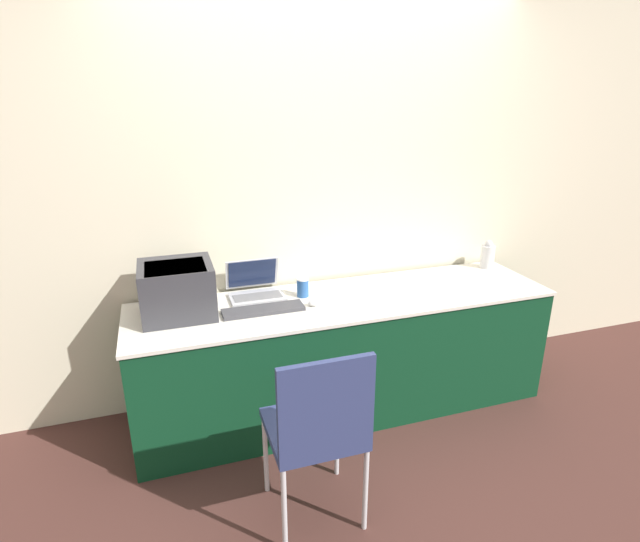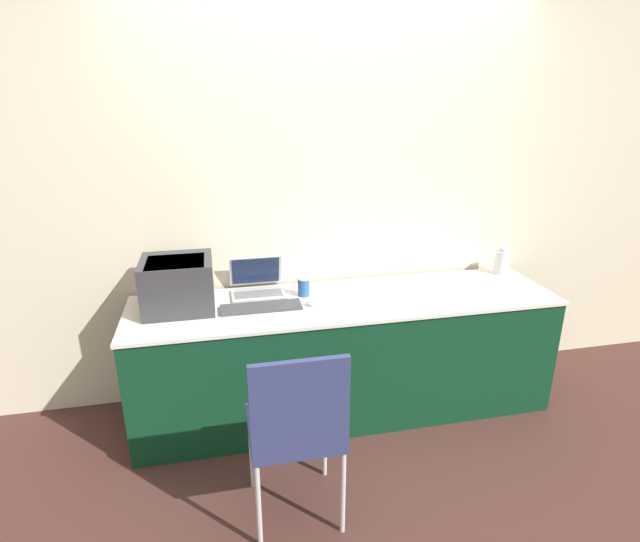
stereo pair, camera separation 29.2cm
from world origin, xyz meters
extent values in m
plane|color=#472823|center=(0.00, 0.00, 0.00)|extent=(14.00, 14.00, 0.00)
cube|color=beige|center=(0.00, 0.70, 1.30)|extent=(8.00, 0.05, 2.60)
cube|color=#0C381E|center=(0.00, 0.32, 0.37)|extent=(2.54, 0.63, 0.74)
cube|color=silver|center=(0.00, 0.32, 0.75)|extent=(2.56, 0.65, 0.02)
cube|color=#333338|center=(-0.96, 0.39, 0.90)|extent=(0.39, 0.36, 0.30)
cube|color=black|center=(-0.96, 0.35, 1.02)|extent=(0.31, 0.27, 0.05)
cube|color=#B7B7BC|center=(-0.51, 0.48, 0.76)|extent=(0.32, 0.21, 0.02)
cube|color=slate|center=(-0.51, 0.47, 0.78)|extent=(0.29, 0.11, 0.00)
cube|color=#B7B7BC|center=(-0.51, 0.62, 0.87)|extent=(0.32, 0.07, 0.20)
cube|color=#192342|center=(-0.51, 0.61, 0.87)|extent=(0.29, 0.06, 0.18)
cube|color=#3D3D42|center=(-0.51, 0.28, 0.77)|extent=(0.46, 0.13, 0.02)
cylinder|color=#285699|center=(-0.24, 0.43, 0.81)|extent=(0.07, 0.07, 0.11)
cylinder|color=white|center=(-0.24, 0.43, 0.87)|extent=(0.07, 0.07, 0.01)
ellipsoid|color=silver|center=(-0.22, 0.27, 0.77)|extent=(0.06, 0.05, 0.04)
cylinder|color=silver|center=(1.15, 0.53, 0.84)|extent=(0.09, 0.09, 0.16)
sphere|color=silver|center=(1.15, 0.53, 0.93)|extent=(0.05, 0.05, 0.05)
cube|color=navy|center=(-0.45, -0.44, 0.47)|extent=(0.42, 0.41, 0.04)
cube|color=navy|center=(-0.45, -0.63, 0.71)|extent=(0.42, 0.03, 0.44)
cylinder|color=silver|center=(-0.64, -0.25, 0.22)|extent=(0.02, 0.02, 0.45)
cylinder|color=silver|center=(-0.26, -0.25, 0.22)|extent=(0.02, 0.02, 0.45)
cylinder|color=silver|center=(-0.64, -0.63, 0.22)|extent=(0.02, 0.02, 0.45)
cylinder|color=silver|center=(-0.26, -0.63, 0.22)|extent=(0.02, 0.02, 0.45)
camera|label=1|loc=(-1.02, -2.27, 1.92)|focal=28.00mm
camera|label=2|loc=(-0.73, -2.34, 1.92)|focal=28.00mm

